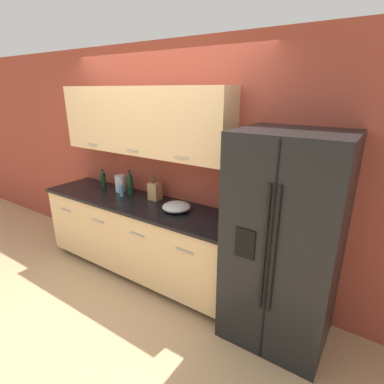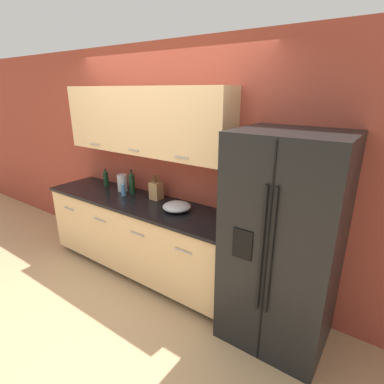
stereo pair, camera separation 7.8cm
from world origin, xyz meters
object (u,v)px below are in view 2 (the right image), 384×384
(refrigerator, at_px, (282,244))
(knife_block, at_px, (156,190))
(oil_bottle, at_px, (106,178))
(wine_bottle, at_px, (132,183))
(steel_canister, at_px, (123,183))
(soap_dispenser, at_px, (123,190))
(mixing_bowl, at_px, (177,207))

(refrigerator, relative_size, knife_block, 6.32)
(oil_bottle, bearing_deg, knife_block, 0.30)
(wine_bottle, distance_m, steel_canister, 0.18)
(refrigerator, height_order, wine_bottle, refrigerator)
(soap_dispenser, height_order, oil_bottle, oil_bottle)
(refrigerator, bearing_deg, wine_bottle, 174.89)
(wine_bottle, distance_m, soap_dispenser, 0.13)
(mixing_bowl, bearing_deg, refrigerator, -2.96)
(soap_dispenser, bearing_deg, oil_bottle, 164.10)
(knife_block, height_order, steel_canister, knife_block)
(refrigerator, xyz_separation_m, wine_bottle, (-1.92, 0.17, 0.13))
(refrigerator, xyz_separation_m, oil_bottle, (-2.43, 0.19, 0.11))
(knife_block, xyz_separation_m, soap_dispenser, (-0.40, -0.14, -0.03))
(wine_bottle, bearing_deg, soap_dispenser, -106.06)
(wine_bottle, bearing_deg, steel_canister, 176.76)
(refrigerator, relative_size, soap_dispenser, 10.17)
(mixing_bowl, bearing_deg, oil_bottle, 173.99)
(oil_bottle, bearing_deg, refrigerator, -4.57)
(knife_block, relative_size, steel_canister, 1.32)
(mixing_bowl, bearing_deg, wine_bottle, 171.73)
(refrigerator, bearing_deg, knife_block, 172.71)
(oil_bottle, bearing_deg, mixing_bowl, -6.01)
(soap_dispenser, bearing_deg, steel_canister, 139.48)
(knife_block, relative_size, oil_bottle, 1.25)
(refrigerator, relative_size, mixing_bowl, 6.16)
(soap_dispenser, height_order, mixing_bowl, soap_dispenser)
(refrigerator, xyz_separation_m, mixing_bowl, (-1.15, 0.06, 0.04))
(wine_bottle, distance_m, mixing_bowl, 0.79)
(refrigerator, distance_m, knife_block, 1.57)
(refrigerator, distance_m, oil_bottle, 2.44)
(steel_canister, bearing_deg, knife_block, 1.73)
(wine_bottle, bearing_deg, oil_bottle, 177.51)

